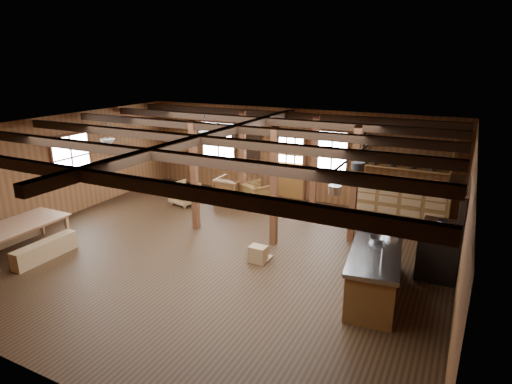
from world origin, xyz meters
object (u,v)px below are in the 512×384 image
(kitchen_island, at_px, (375,270))
(commercial_range, at_px, (443,242))
(armchair_c, at_px, (185,193))
(armchair_b, at_px, (257,194))
(dining_table, at_px, (22,238))
(armchair_a, at_px, (230,189))

(kitchen_island, xyz_separation_m, commercial_range, (1.05, 1.57, 0.14))
(armchair_c, bearing_deg, armchair_b, -145.65)
(commercial_range, distance_m, armchair_c, 7.33)
(dining_table, bearing_deg, commercial_range, -68.37)
(dining_table, bearing_deg, armchair_b, -31.88)
(kitchen_island, relative_size, armchair_c, 3.50)
(armchair_a, height_order, armchair_b, armchair_a)
(armchair_a, bearing_deg, kitchen_island, 145.76)
(dining_table, relative_size, armchair_a, 2.38)
(commercial_range, bearing_deg, dining_table, -158.50)
(kitchen_island, relative_size, armchair_a, 3.12)
(armchair_b, bearing_deg, dining_table, 87.74)
(armchair_a, bearing_deg, dining_table, 65.72)
(kitchen_island, relative_size, armchair_b, 3.34)
(dining_table, distance_m, armchair_a, 5.80)
(dining_table, xyz_separation_m, armchair_b, (3.30, 5.28, 0.01))
(commercial_range, bearing_deg, armchair_a, 162.70)
(dining_table, bearing_deg, kitchen_island, -76.38)
(armchair_b, relative_size, armchair_c, 1.05)
(armchair_a, height_order, armchair_c, armchair_a)
(dining_table, height_order, armchair_b, armchair_b)
(kitchen_island, distance_m, armchair_c, 6.73)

